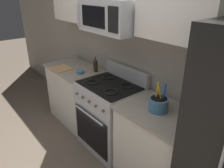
{
  "coord_description": "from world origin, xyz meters",
  "views": [
    {
      "loc": [
        1.9,
        -0.9,
        2.01
      ],
      "look_at": [
        0.19,
        0.5,
        1.03
      ],
      "focal_mm": 34.61,
      "sensor_mm": 36.0,
      "label": 1
    }
  ],
  "objects": [
    {
      "name": "counter_right",
      "position": [
        0.79,
        0.62,
        0.46
      ],
      "size": [
        0.79,
        0.61,
        0.91
      ],
      "color": "silver",
      "rests_on": "ground"
    },
    {
      "name": "cutting_board",
      "position": [
        -0.93,
        0.44,
        0.92
      ],
      "size": [
        0.28,
        0.25,
        0.02
      ],
      "primitive_type": "cube",
      "rotation": [
        0.0,
        0.0,
        0.01
      ],
      "color": "tan",
      "rests_on": "counter_left"
    },
    {
      "name": "prep_bowl",
      "position": [
        -0.59,
        0.56,
        0.93
      ],
      "size": [
        0.11,
        0.11,
        0.04
      ],
      "color": "teal",
      "rests_on": "counter_left"
    },
    {
      "name": "bottle_soy",
      "position": [
        -0.51,
        0.77,
        1.01
      ],
      "size": [
        0.06,
        0.06,
        0.22
      ],
      "color": "#382314",
      "rests_on": "counter_left"
    },
    {
      "name": "utensil_crock",
      "position": [
        0.76,
        0.62,
        0.98
      ],
      "size": [
        0.19,
        0.19,
        0.32
      ],
      "color": "teal",
      "rests_on": "counter_right"
    },
    {
      "name": "ground_plane",
      "position": [
        0.0,
        0.0,
        0.0
      ],
      "size": [
        16.0,
        16.0,
        0.0
      ],
      "primitive_type": "plane",
      "color": "#6B5B4C"
    },
    {
      "name": "wall_back",
      "position": [
        0.0,
        1.0,
        1.3
      ],
      "size": [
        8.0,
        0.1,
        2.6
      ],
      "primitive_type": "cube",
      "color": "#9E998E",
      "rests_on": "ground"
    },
    {
      "name": "microwave",
      "position": [
        -0.0,
        0.65,
        1.74
      ],
      "size": [
        0.75,
        0.44,
        0.35
      ],
      "color": "#B2B5BA"
    },
    {
      "name": "counter_left",
      "position": [
        -0.86,
        0.62,
        0.46
      ],
      "size": [
        0.94,
        0.61,
        0.91
      ],
      "color": "silver",
      "rests_on": "ground"
    },
    {
      "name": "range_oven",
      "position": [
        -0.0,
        0.63,
        0.47
      ],
      "size": [
        0.76,
        0.65,
        1.09
      ],
      "color": "#B2B5BA",
      "rests_on": "ground"
    }
  ]
}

